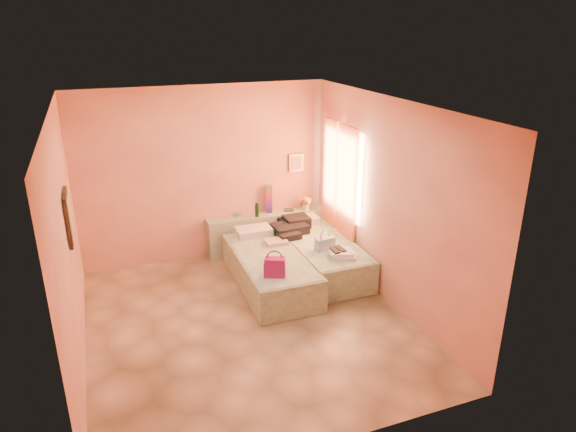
{
  "coord_description": "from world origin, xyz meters",
  "views": [
    {
      "loc": [
        -1.57,
        -5.58,
        3.69
      ],
      "look_at": [
        0.88,
        0.85,
        1.07
      ],
      "focal_mm": 32.0,
      "sensor_mm": 36.0,
      "label": 1
    }
  ],
  "objects_px": {
    "headboard_ledge": "(267,232)",
    "bed_right": "(320,255)",
    "bed_left": "(270,270)",
    "blue_handbag": "(325,244)",
    "water_bottle": "(257,210)",
    "flower_vase": "(306,202)",
    "magenta_handbag": "(275,267)",
    "towel_stack": "(343,254)",
    "green_book": "(289,210)"
  },
  "relations": [
    {
      "from": "flower_vase",
      "to": "green_book",
      "type": "bearing_deg",
      "value": 168.24
    },
    {
      "from": "headboard_ledge",
      "to": "flower_vase",
      "type": "relative_size",
      "value": 7.28
    },
    {
      "from": "headboard_ledge",
      "to": "flower_vase",
      "type": "height_order",
      "value": "flower_vase"
    },
    {
      "from": "blue_handbag",
      "to": "flower_vase",
      "type": "bearing_deg",
      "value": 70.68
    },
    {
      "from": "headboard_ledge",
      "to": "flower_vase",
      "type": "xyz_separation_m",
      "value": [
        0.68,
        -0.06,
        0.47
      ]
    },
    {
      "from": "headboard_ledge",
      "to": "bed_right",
      "type": "distance_m",
      "value": 1.18
    },
    {
      "from": "bed_left",
      "to": "blue_handbag",
      "type": "height_order",
      "value": "blue_handbag"
    },
    {
      "from": "water_bottle",
      "to": "bed_left",
      "type": "bearing_deg",
      "value": -98.64
    },
    {
      "from": "blue_handbag",
      "to": "bed_left",
      "type": "bearing_deg",
      "value": 163.64
    },
    {
      "from": "towel_stack",
      "to": "headboard_ledge",
      "type": "bearing_deg",
      "value": 108.72
    },
    {
      "from": "flower_vase",
      "to": "blue_handbag",
      "type": "distance_m",
      "value": 1.34
    },
    {
      "from": "water_bottle",
      "to": "magenta_handbag",
      "type": "bearing_deg",
      "value": -100.42
    },
    {
      "from": "magenta_handbag",
      "to": "towel_stack",
      "type": "bearing_deg",
      "value": 33.13
    },
    {
      "from": "bed_left",
      "to": "green_book",
      "type": "distance_m",
      "value": 1.53
    },
    {
      "from": "flower_vase",
      "to": "towel_stack",
      "type": "xyz_separation_m",
      "value": [
        -0.11,
        -1.64,
        -0.24
      ]
    },
    {
      "from": "bed_right",
      "to": "blue_handbag",
      "type": "relative_size",
      "value": 6.75
    },
    {
      "from": "green_book",
      "to": "blue_handbag",
      "type": "bearing_deg",
      "value": -70.39
    },
    {
      "from": "water_bottle",
      "to": "bed_right",
      "type": "bearing_deg",
      "value": -53.82
    },
    {
      "from": "magenta_handbag",
      "to": "blue_handbag",
      "type": "xyz_separation_m",
      "value": [
        0.98,
        0.53,
        -0.04
      ]
    },
    {
      "from": "green_book",
      "to": "magenta_handbag",
      "type": "bearing_deg",
      "value": -98.83
    },
    {
      "from": "bed_right",
      "to": "green_book",
      "type": "bearing_deg",
      "value": 97.79
    },
    {
      "from": "towel_stack",
      "to": "bed_right",
      "type": "bearing_deg",
      "value": 94.56
    },
    {
      "from": "green_book",
      "to": "headboard_ledge",
      "type": "bearing_deg",
      "value": -162.99
    },
    {
      "from": "blue_handbag",
      "to": "bed_right",
      "type": "bearing_deg",
      "value": 67.46
    },
    {
      "from": "bed_left",
      "to": "flower_vase",
      "type": "height_order",
      "value": "flower_vase"
    },
    {
      "from": "bed_right",
      "to": "water_bottle",
      "type": "height_order",
      "value": "water_bottle"
    },
    {
      "from": "towel_stack",
      "to": "blue_handbag",
      "type": "bearing_deg",
      "value": 110.35
    },
    {
      "from": "blue_handbag",
      "to": "towel_stack",
      "type": "xyz_separation_m",
      "value": [
        0.13,
        -0.34,
        -0.05
      ]
    },
    {
      "from": "bed_left",
      "to": "water_bottle",
      "type": "distance_m",
      "value": 1.31
    },
    {
      "from": "headboard_ledge",
      "to": "bed_left",
      "type": "distance_m",
      "value": 1.31
    },
    {
      "from": "flower_vase",
      "to": "blue_handbag",
      "type": "xyz_separation_m",
      "value": [
        -0.23,
        -1.3,
        -0.2
      ]
    },
    {
      "from": "blue_handbag",
      "to": "water_bottle",
      "type": "bearing_deg",
      "value": 107.3
    },
    {
      "from": "headboard_ledge",
      "to": "water_bottle",
      "type": "relative_size",
      "value": 9.05
    },
    {
      "from": "flower_vase",
      "to": "blue_handbag",
      "type": "relative_size",
      "value": 0.95
    },
    {
      "from": "bed_right",
      "to": "water_bottle",
      "type": "bearing_deg",
      "value": 126.84
    },
    {
      "from": "water_bottle",
      "to": "headboard_ledge",
      "type": "bearing_deg",
      "value": 19.08
    },
    {
      "from": "water_bottle",
      "to": "flower_vase",
      "type": "xyz_separation_m",
      "value": [
        0.88,
        0.01,
        0.03
      ]
    },
    {
      "from": "bed_right",
      "to": "flower_vase",
      "type": "bearing_deg",
      "value": 81.53
    },
    {
      "from": "bed_right",
      "to": "water_bottle",
      "type": "xyz_separation_m",
      "value": [
        -0.72,
        0.98,
        0.51
      ]
    },
    {
      "from": "towel_stack",
      "to": "magenta_handbag",
      "type": "bearing_deg",
      "value": -170.39
    },
    {
      "from": "headboard_ledge",
      "to": "bed_right",
      "type": "xyz_separation_m",
      "value": [
        0.52,
        -1.05,
        -0.08
      ]
    },
    {
      "from": "green_book",
      "to": "towel_stack",
      "type": "height_order",
      "value": "green_book"
    },
    {
      "from": "bed_left",
      "to": "flower_vase",
      "type": "distance_m",
      "value": 1.69
    },
    {
      "from": "water_bottle",
      "to": "blue_handbag",
      "type": "bearing_deg",
      "value": -63.54
    },
    {
      "from": "flower_vase",
      "to": "magenta_handbag",
      "type": "bearing_deg",
      "value": -123.56
    },
    {
      "from": "bed_left",
      "to": "blue_handbag",
      "type": "xyz_separation_m",
      "value": [
        0.83,
        -0.1,
        0.35
      ]
    },
    {
      "from": "flower_vase",
      "to": "towel_stack",
      "type": "relative_size",
      "value": 0.8
    },
    {
      "from": "water_bottle",
      "to": "green_book",
      "type": "distance_m",
      "value": 0.6
    },
    {
      "from": "headboard_ledge",
      "to": "blue_handbag",
      "type": "distance_m",
      "value": 1.46
    },
    {
      "from": "bed_left",
      "to": "blue_handbag",
      "type": "distance_m",
      "value": 0.9
    }
  ]
}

